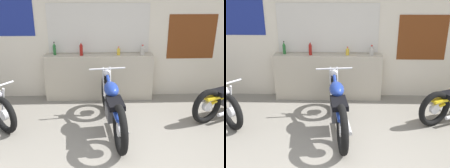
# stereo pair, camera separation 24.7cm
# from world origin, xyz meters

# --- Properties ---
(wall_back) EXTENTS (10.00, 0.07, 2.80)m
(wall_back) POSITION_xyz_m (-0.00, 3.26, 1.40)
(wall_back) COLOR beige
(wall_back) RESTS_ON ground_plane
(sill_counter) EXTENTS (2.20, 0.28, 0.94)m
(sill_counter) POSITION_xyz_m (-0.30, 3.09, 0.47)
(sill_counter) COLOR #B7AD99
(sill_counter) RESTS_ON ground_plane
(bottle_leftmost) EXTENTS (0.06, 0.06, 0.26)m
(bottle_leftmost) POSITION_xyz_m (-1.18, 3.13, 1.06)
(bottle_leftmost) COLOR #23662D
(bottle_leftmost) RESTS_ON sill_counter
(bottle_left_center) EXTENTS (0.06, 0.06, 0.28)m
(bottle_left_center) POSITION_xyz_m (-0.64, 3.06, 1.07)
(bottle_left_center) COLOR maroon
(bottle_left_center) RESTS_ON sill_counter
(bottle_center) EXTENTS (0.07, 0.07, 0.17)m
(bottle_center) POSITION_xyz_m (0.10, 3.08, 1.02)
(bottle_center) COLOR gold
(bottle_center) RESTS_ON sill_counter
(bottle_right_center) EXTENTS (0.09, 0.09, 0.20)m
(bottle_right_center) POSITION_xyz_m (0.58, 3.08, 1.03)
(bottle_right_center) COLOR #B7B2A8
(bottle_right_center) RESTS_ON sill_counter
(motorcycle_blue) EXTENTS (0.64, 2.03, 0.91)m
(motorcycle_blue) POSITION_xyz_m (-0.07, 1.82, 0.43)
(motorcycle_blue) COLOR black
(motorcycle_blue) RESTS_ON ground_plane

